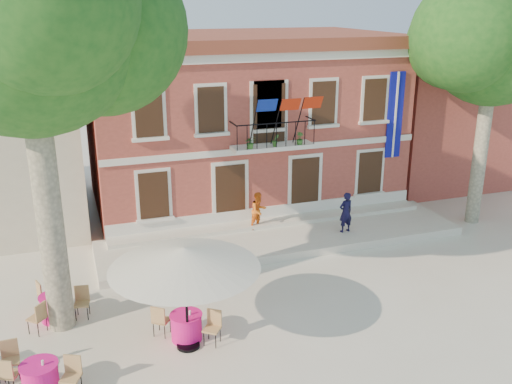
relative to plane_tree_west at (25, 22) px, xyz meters
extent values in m
plane|color=beige|center=(6.16, -0.86, -8.35)|extent=(90.00, 90.00, 0.00)
cube|color=#B04C3F|center=(8.16, 9.14, -4.85)|extent=(13.00, 8.00, 7.00)
cube|color=brown|center=(8.16, 9.14, -1.10)|extent=(13.50, 8.50, 0.50)
cube|color=silver|center=(8.16, 5.19, -1.50)|extent=(13.30, 0.35, 0.35)
cube|color=silver|center=(8.16, 4.69, -4.85)|extent=(3.20, 0.90, 0.15)
cube|color=black|center=(8.16, 4.29, -3.85)|extent=(3.20, 0.04, 0.04)
cube|color=#0D1194|center=(13.76, 5.08, -4.05)|extent=(0.70, 0.05, 3.60)
cube|color=navy|center=(7.26, 3.94, -3.10)|extent=(0.76, 0.27, 0.47)
cube|color=red|center=(8.16, 3.94, -3.10)|extent=(0.76, 0.29, 0.47)
cube|color=red|center=(9.06, 3.94, -3.10)|extent=(0.76, 0.27, 0.47)
imported|color=#26591E|center=(7.16, 4.39, -4.54)|extent=(0.43, 0.37, 0.48)
imported|color=#26591E|center=(8.16, 4.39, -4.54)|extent=(0.26, 0.21, 0.48)
imported|color=#26591E|center=(9.16, 4.39, -4.54)|extent=(0.27, 0.27, 0.48)
cube|color=#B04C3F|center=(20.16, 10.14, -5.35)|extent=(9.00, 9.00, 6.00)
cube|color=brown|center=(20.16, 10.14, -2.15)|extent=(9.40, 9.40, 0.40)
cube|color=silver|center=(8.16, 3.54, -8.20)|extent=(14.00, 3.40, 0.30)
cylinder|color=#A59E84|center=(0.00, 0.00, -4.75)|extent=(0.71, 0.71, 7.21)
sphere|color=#174B17|center=(0.00, 0.00, 0.09)|extent=(5.77, 5.77, 5.77)
cylinder|color=#A59E84|center=(16.50, 2.91, -5.17)|extent=(0.56, 0.56, 6.36)
sphere|color=#174B17|center=(16.50, 2.91, -0.90)|extent=(5.09, 5.09, 5.09)
cylinder|color=black|center=(3.18, -2.21, -8.31)|extent=(0.62, 0.62, 0.08)
cylinder|color=black|center=(3.18, -2.21, -7.07)|extent=(0.07, 0.07, 2.58)
cone|color=silver|center=(3.18, -2.21, -5.73)|extent=(3.92, 3.92, 0.57)
imported|color=black|center=(10.56, 3.00, -7.25)|extent=(0.64, 0.48, 1.60)
imported|color=orange|center=(7.49, 4.39, -7.31)|extent=(0.88, 0.78, 1.49)
cylinder|color=#D71461|center=(-0.53, -2.91, -7.98)|extent=(0.84, 0.84, 0.75)
cylinder|color=#D71461|center=(-0.53, -2.91, -7.59)|extent=(0.90, 0.90, 0.02)
cube|color=tan|center=(-1.21, -2.60, -7.88)|extent=(0.56, 0.56, 0.95)
cube|color=tan|center=(0.15, -3.23, -7.88)|extent=(0.56, 0.56, 0.95)
cylinder|color=#D71461|center=(3.22, -1.84, -7.98)|extent=(0.84, 0.84, 0.75)
cylinder|color=#D71461|center=(3.22, -1.84, -7.59)|extent=(0.90, 0.90, 0.02)
cube|color=tan|center=(3.82, -2.28, -7.88)|extent=(0.59, 0.59, 0.95)
cube|color=tan|center=(2.62, -1.39, -7.88)|extent=(0.59, 0.59, 0.95)
cube|color=tan|center=(-1.22, -2.06, -7.88)|extent=(0.43, 0.43, 0.95)
cylinder|color=#D71461|center=(-0.16, 0.41, -7.98)|extent=(0.84, 0.84, 0.75)
cylinder|color=#D71461|center=(-0.16, 0.41, -7.59)|extent=(0.90, 0.90, 0.02)
cube|color=tan|center=(0.58, 0.27, -7.88)|extent=(0.49, 0.49, 0.95)
cube|color=tan|center=(-0.40, 1.12, -7.88)|extent=(0.53, 0.53, 0.95)
cube|color=tan|center=(-0.65, -0.15, -7.88)|extent=(0.59, 0.59, 0.95)
camera|label=1|loc=(0.60, -15.29, 0.51)|focal=40.00mm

